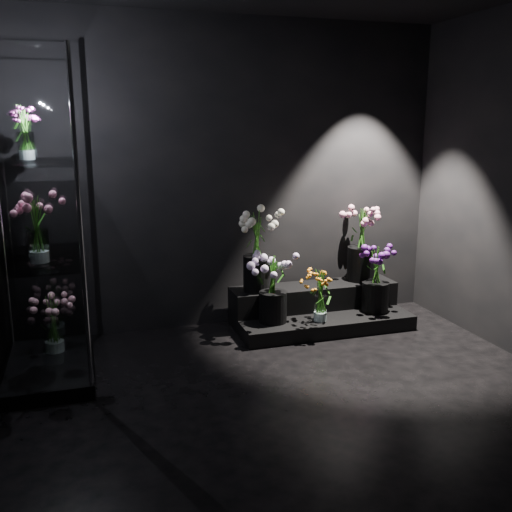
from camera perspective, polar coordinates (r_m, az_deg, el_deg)
name	(u,v)px	position (r m, az deg, el deg)	size (l,w,h in m)	color
floor	(313,420)	(3.85, 5.74, -15.96)	(4.00, 4.00, 0.00)	black
wall_back	(232,176)	(5.28, -2.41, 8.00)	(4.00, 4.00, 0.00)	black
display_riser	(317,309)	(5.48, 6.17, -5.27)	(1.62, 0.72, 0.36)	black
display_case	(36,222)	(4.38, -21.11, 3.16)	(0.64, 1.07, 2.35)	black
bouquet_orange_bells	(321,295)	(5.12, 6.48, -3.85)	(0.33, 0.33, 0.47)	white
bouquet_lilac	(273,284)	(5.04, 1.71, -2.84)	(0.46, 0.46, 0.60)	black
bouquet_purple	(376,277)	(5.45, 11.91, -2.07)	(0.41, 0.41, 0.62)	black
bouquet_cream_roses	(257,243)	(5.17, 0.08, 1.27)	(0.46, 0.46, 0.76)	black
bouquet_pink_roses	(362,241)	(5.64, 10.53, 1.44)	(0.36, 0.36, 0.70)	black
bouquet_case_pink	(37,228)	(4.23, -21.05, 2.65)	(0.34, 0.34, 0.48)	white
bouquet_case_magenta	(25,132)	(4.48, -22.11, 11.39)	(0.22, 0.22, 0.38)	white
bouquet_case_base_pink	(53,323)	(4.77, -19.65, -6.33)	(0.34, 0.34, 0.45)	white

